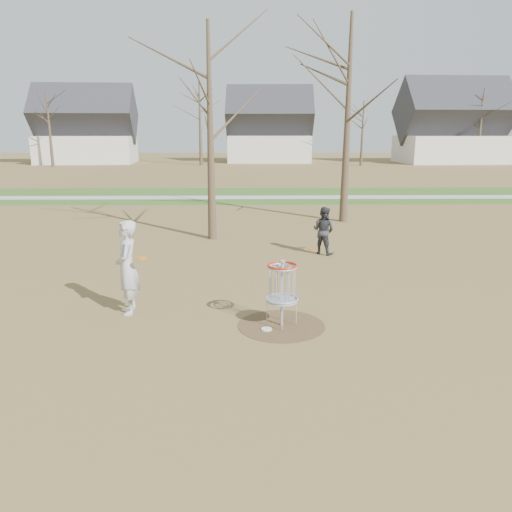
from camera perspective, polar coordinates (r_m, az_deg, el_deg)
The scene contains 11 objects.
ground at distance 10.36m, azimuth 2.93°, elevation -7.95°, with size 160.00×160.00×0.00m, color brown.
green_band at distance 30.82m, azimuth 0.36°, elevation 6.95°, with size 160.00×8.00×0.01m, color #2D5119.
footpath at distance 29.83m, azimuth 0.40°, elevation 6.73°, with size 160.00×1.50×0.01m, color #9E9E99.
dirt_circle at distance 10.36m, azimuth 2.93°, elevation -7.93°, with size 1.80×1.80×0.01m, color #47331E.
player_standing at distance 11.08m, azimuth -14.50°, elevation -1.29°, with size 0.75×0.49×2.06m, color #B0B0B0.
player_throwing at distance 16.17m, azimuth 7.72°, elevation 2.91°, with size 0.75×0.58×1.54m, color #2B2C30.
disc_grounded at distance 10.13m, azimuth 1.22°, elevation -8.35°, with size 0.22×0.22×0.02m, color white.
discs_in_play at distance 12.10m, azimuth -1.55°, elevation 0.34°, with size 4.21×3.30×0.60m.
disc_golf_basket at distance 10.05m, azimuth 2.99°, elevation -3.12°, with size 0.64×0.64×1.35m.
bare_trees at distance 45.45m, azimuth 2.28°, elevation 16.03°, with size 52.62×44.98×9.00m.
houses_row at distance 62.33m, azimuth 3.80°, elevation 13.84°, with size 56.51×10.01×7.26m.
Camera 1 is at (-0.68, -9.57, 3.91)m, focal length 35.00 mm.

